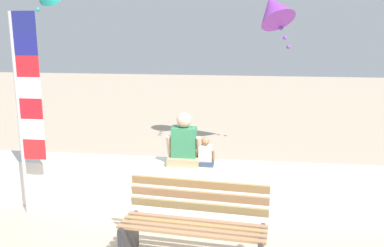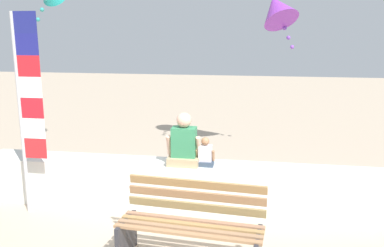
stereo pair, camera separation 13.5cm
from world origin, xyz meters
name	(u,v)px [view 2 (the right image)]	position (x,y,z in m)	size (l,w,h in m)	color
ground_plane	(176,239)	(0.00, 0.00, 0.00)	(40.00, 40.00, 0.00)	#BAA58D
seawall_ledge	(189,186)	(0.00, 0.97, 0.34)	(6.28, 0.56, 0.69)	silver
park_bench	(191,226)	(0.27, -0.43, 0.42)	(1.68, 0.74, 0.88)	#9F754F
person_adult	(184,145)	(-0.06, 0.93, 0.98)	(0.50, 0.37, 0.76)	tan
person_child	(205,155)	(0.24, 0.93, 0.85)	(0.27, 0.20, 0.42)	#324053
flag_banner	(26,99)	(-2.18, 0.49, 1.65)	(0.37, 0.05, 2.82)	#B7B7BC
kite_purple	(277,9)	(1.25, 3.61, 2.98)	(1.05, 1.10, 1.18)	purple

